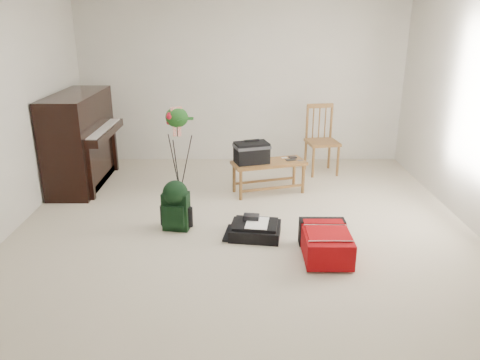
{
  "coord_description": "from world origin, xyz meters",
  "views": [
    {
      "loc": [
        -0.04,
        -4.55,
        2.22
      ],
      "look_at": [
        -0.03,
        0.35,
        0.49
      ],
      "focal_mm": 35.0,
      "sensor_mm": 36.0,
      "label": 1
    }
  ],
  "objects_px": {
    "dining_chair": "(322,140)",
    "black_duffel": "(255,229)",
    "green_backpack": "(176,203)",
    "flower_stand": "(178,151)",
    "red_suitcase": "(325,241)",
    "bench": "(257,155)",
    "piano": "(81,142)"
  },
  "relations": [
    {
      "from": "red_suitcase",
      "to": "flower_stand",
      "type": "distance_m",
      "value": 2.37
    },
    {
      "from": "dining_chair",
      "to": "black_duffel",
      "type": "relative_size",
      "value": 1.74
    },
    {
      "from": "dining_chair",
      "to": "black_duffel",
      "type": "bearing_deg",
      "value": -125.19
    },
    {
      "from": "piano",
      "to": "green_backpack",
      "type": "bearing_deg",
      "value": -45.46
    },
    {
      "from": "red_suitcase",
      "to": "black_duffel",
      "type": "bearing_deg",
      "value": 149.62
    },
    {
      "from": "black_duffel",
      "to": "flower_stand",
      "type": "relative_size",
      "value": 0.49
    },
    {
      "from": "red_suitcase",
      "to": "green_backpack",
      "type": "bearing_deg",
      "value": 159.57
    },
    {
      "from": "black_duffel",
      "to": "dining_chair",
      "type": "bearing_deg",
      "value": 72.5
    },
    {
      "from": "piano",
      "to": "green_backpack",
      "type": "xyz_separation_m",
      "value": [
        1.46,
        -1.48,
        -0.29
      ]
    },
    {
      "from": "black_duffel",
      "to": "flower_stand",
      "type": "distance_m",
      "value": 1.68
    },
    {
      "from": "green_backpack",
      "to": "dining_chair",
      "type": "bearing_deg",
      "value": 55.06
    },
    {
      "from": "black_duffel",
      "to": "green_backpack",
      "type": "xyz_separation_m",
      "value": [
        -0.85,
        0.18,
        0.23
      ]
    },
    {
      "from": "piano",
      "to": "green_backpack",
      "type": "distance_m",
      "value": 2.1
    },
    {
      "from": "piano",
      "to": "red_suitcase",
      "type": "bearing_deg",
      "value": -34.71
    },
    {
      "from": "bench",
      "to": "dining_chair",
      "type": "distance_m",
      "value": 1.3
    },
    {
      "from": "bench",
      "to": "red_suitcase",
      "type": "distance_m",
      "value": 1.86
    },
    {
      "from": "piano",
      "to": "dining_chair",
      "type": "distance_m",
      "value": 3.4
    },
    {
      "from": "bench",
      "to": "red_suitcase",
      "type": "bearing_deg",
      "value": -87.09
    },
    {
      "from": "piano",
      "to": "flower_stand",
      "type": "distance_m",
      "value": 1.41
    },
    {
      "from": "bench",
      "to": "green_backpack",
      "type": "relative_size",
      "value": 1.82
    },
    {
      "from": "green_backpack",
      "to": "flower_stand",
      "type": "height_order",
      "value": "flower_stand"
    },
    {
      "from": "bench",
      "to": "green_backpack",
      "type": "distance_m",
      "value": 1.47
    },
    {
      "from": "green_backpack",
      "to": "flower_stand",
      "type": "xyz_separation_m",
      "value": [
        -0.1,
        1.1,
        0.27
      ]
    },
    {
      "from": "piano",
      "to": "bench",
      "type": "relative_size",
      "value": 1.48
    },
    {
      "from": "red_suitcase",
      "to": "black_duffel",
      "type": "xyz_separation_m",
      "value": [
        -0.67,
        0.4,
        -0.07
      ]
    },
    {
      "from": "green_backpack",
      "to": "piano",
      "type": "bearing_deg",
      "value": 143.48
    },
    {
      "from": "green_backpack",
      "to": "flower_stand",
      "type": "relative_size",
      "value": 0.47
    },
    {
      "from": "flower_stand",
      "to": "black_duffel",
      "type": "bearing_deg",
      "value": -72.36
    },
    {
      "from": "piano",
      "to": "black_duffel",
      "type": "bearing_deg",
      "value": -35.75
    },
    {
      "from": "piano",
      "to": "dining_chair",
      "type": "relative_size",
      "value": 1.5
    },
    {
      "from": "flower_stand",
      "to": "red_suitcase",
      "type": "bearing_deg",
      "value": -65.0
    },
    {
      "from": "bench",
      "to": "dining_chair",
      "type": "xyz_separation_m",
      "value": [
        0.99,
        0.84,
        -0.03
      ]
    }
  ]
}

